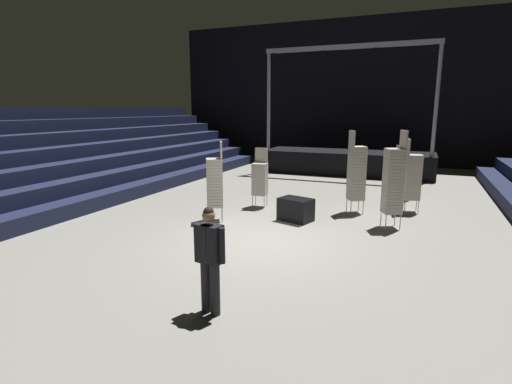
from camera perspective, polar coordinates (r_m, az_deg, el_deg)
The scene contains 12 objects.
ground_plane at distance 9.48m, azimuth 1.06°, elevation -7.47°, with size 22.00×30.00×0.10m, color gray.
arena_end_wall at distance 23.57m, azimuth 14.99°, elevation 13.65°, with size 22.00×0.30×8.00m, color black.
bleacher_bank_left at distance 15.00m, azimuth -28.70°, elevation 4.60°, with size 5.25×24.00×3.15m.
stage_riser at distance 19.85m, azimuth 12.94°, elevation 4.47°, with size 7.96×2.50×5.87m.
man_with_tie at distance 6.03m, azimuth -6.71°, elevation -8.93°, with size 0.57×0.30×1.68m.
chair_stack_front_left at distance 12.80m, azimuth 21.60°, elevation 2.12°, with size 0.50×0.50×2.22m.
chair_stack_front_right at distance 12.18m, azimuth 14.22°, elevation 2.74°, with size 0.60×0.60×2.48m.
chair_stack_mid_left at distance 10.87m, azimuth 19.14°, elevation 1.62°, with size 0.58×0.58×2.56m.
chair_stack_mid_right at distance 12.58m, azimuth 0.57°, elevation 2.03°, with size 0.49×0.49×1.88m.
chair_stack_mid_centre at distance 14.51m, azimuth 20.41°, elevation 2.59°, with size 0.62×0.62×1.88m.
chair_stack_rear_left at distance 11.04m, azimuth -5.93°, elevation 1.47°, with size 0.60×0.60×2.22m.
equipment_road_case at distance 11.18m, azimuth 5.72°, elevation -2.52°, with size 0.90×0.60×0.65m, color black.
Camera 1 is at (3.27, -8.33, 3.08)m, focal length 27.85 mm.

